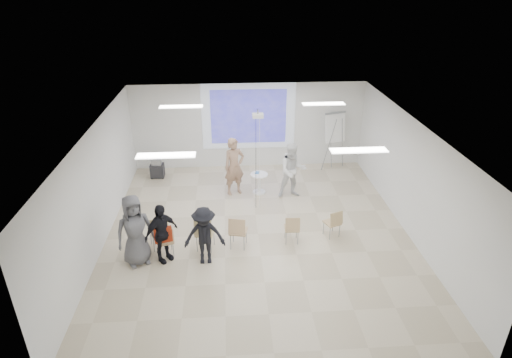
{
  "coord_description": "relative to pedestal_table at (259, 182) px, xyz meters",
  "views": [
    {
      "loc": [
        -0.73,
        -9.64,
        6.35
      ],
      "look_at": [
        0.0,
        0.8,
        1.25
      ],
      "focal_mm": 30.0,
      "sensor_mm": 36.0,
      "label": 1
    }
  ],
  "objects": [
    {
      "name": "laptop",
      "position": [
        -1.58,
        -2.91,
        0.13
      ],
      "size": [
        0.39,
        0.32,
        0.03
      ],
      "primitive_type": "imported",
      "rotation": [
        0.0,
        0.0,
        2.93
      ],
      "color": "black",
      "rests_on": "chair_left_inner"
    },
    {
      "name": "pedestal_table",
      "position": [
        0.0,
        0.0,
        0.0
      ],
      "size": [
        0.69,
        0.69,
        0.68
      ],
      "rotation": [
        0.0,
        0.0,
        -0.31
      ],
      "color": "white",
      "rests_on": "floor"
    },
    {
      "name": "fluor_panel_nw",
      "position": [
        -2.21,
        -0.36,
        2.59
      ],
      "size": [
        1.2,
        0.3,
        0.02
      ],
      "primitive_type": "cube",
      "color": "white",
      "rests_on": "ceiling"
    },
    {
      "name": "chair_center",
      "position": [
        -0.76,
        -2.97,
        0.16
      ],
      "size": [
        0.51,
        0.54,
        0.91
      ],
      "rotation": [
        0.0,
        0.0,
        -0.21
      ],
      "color": "tan",
      "rests_on": "floor"
    },
    {
      "name": "floor",
      "position": [
        -0.21,
        -2.36,
        -0.43
      ],
      "size": [
        8.0,
        9.0,
        0.1
      ],
      "primitive_type": "cube",
      "color": "beige",
      "rests_on": "ground"
    },
    {
      "name": "player_left",
      "position": [
        -0.77,
        0.04,
        0.66
      ],
      "size": [
        0.9,
        0.77,
        2.08
      ],
      "primitive_type": "imported",
      "rotation": [
        0.0,
        0.0,
        0.4
      ],
      "color": "#A17B62",
      "rests_on": "floor"
    },
    {
      "name": "red_jacket",
      "position": [
        -2.54,
        -3.34,
        0.34
      ],
      "size": [
        0.43,
        0.21,
        0.4
      ],
      "primitive_type": "cube",
      "rotation": [
        0.0,
        0.0,
        0.28
      ],
      "color": "#A22C13",
      "rests_on": "chair_left_mid"
    },
    {
      "name": "chair_left_inner",
      "position": [
        -1.59,
        -3.01,
        0.18
      ],
      "size": [
        0.52,
        0.55,
        0.94
      ],
      "rotation": [
        0.0,
        0.0,
        -0.21
      ],
      "color": "tan",
      "rests_on": "floor"
    },
    {
      "name": "chair_right_far",
      "position": [
        1.75,
        -2.64,
        0.09
      ],
      "size": [
        0.49,
        0.51,
        0.8
      ],
      "rotation": [
        0.0,
        0.0,
        0.38
      ],
      "color": "tan",
      "rests_on": "floor"
    },
    {
      "name": "chair_right_inner",
      "position": [
        0.63,
        -2.83,
        0.1
      ],
      "size": [
        0.39,
        0.42,
        0.8
      ],
      "rotation": [
        0.0,
        0.0,
        -0.04
      ],
      "color": "tan",
      "rests_on": "floor"
    },
    {
      "name": "wall_back",
      "position": [
        -0.21,
        2.19,
        1.12
      ],
      "size": [
        8.0,
        0.1,
        3.0
      ],
      "primitive_type": "cube",
      "color": "silver",
      "rests_on": "floor"
    },
    {
      "name": "audience_outer",
      "position": [
        -3.18,
        -3.39,
        0.63
      ],
      "size": [
        1.17,
        1.01,
        2.01
      ],
      "primitive_type": "imported",
      "rotation": [
        0.0,
        0.0,
        0.45
      ],
      "color": "#5E5E63",
      "rests_on": "floor"
    },
    {
      "name": "projection_image",
      "position": [
        -0.21,
        2.11,
        1.47
      ],
      "size": [
        2.6,
        0.01,
        1.9
      ],
      "primitive_type": "cube",
      "color": "#3736BA",
      "rests_on": "wall_back"
    },
    {
      "name": "wall_left",
      "position": [
        -4.26,
        -2.36,
        1.12
      ],
      "size": [
        0.1,
        9.0,
        3.0
      ],
      "primitive_type": "cube",
      "color": "silver",
      "rests_on": "floor"
    },
    {
      "name": "controller_right",
      "position": [
        0.82,
        -0.04,
        0.93
      ],
      "size": [
        0.05,
        0.12,
        0.04
      ],
      "primitive_type": "cube",
      "rotation": [
        0.0,
        0.0,
        0.09
      ],
      "color": "white",
      "rests_on": "player_right"
    },
    {
      "name": "flipchart_easel",
      "position": [
        2.74,
        1.7,
        1.15
      ],
      "size": [
        0.86,
        0.68,
        2.07
      ],
      "rotation": [
        0.0,
        0.0,
        0.29
      ],
      "color": "gray",
      "rests_on": "floor"
    },
    {
      "name": "fluor_panel_ne",
      "position": [
        1.79,
        -0.36,
        2.59
      ],
      "size": [
        1.2,
        0.3,
        0.02
      ],
      "primitive_type": "cube",
      "color": "white",
      "rests_on": "ceiling"
    },
    {
      "name": "wall_right",
      "position": [
        3.84,
        -2.36,
        1.12
      ],
      "size": [
        0.1,
        9.0,
        3.0
      ],
      "primitive_type": "cube",
      "color": "silver",
      "rests_on": "floor"
    },
    {
      "name": "ceiling",
      "position": [
        -0.21,
        -2.36,
        2.67
      ],
      "size": [
        8.0,
        9.0,
        0.1
      ],
      "primitive_type": "cube",
      "color": "white",
      "rests_on": "wall_back"
    },
    {
      "name": "av_cart",
      "position": [
        -3.36,
        1.38,
        -0.07
      ],
      "size": [
        0.46,
        0.37,
        0.68
      ],
      "rotation": [
        0.0,
        0.0,
        -0.02
      ],
      "color": "black",
      "rests_on": "floor"
    },
    {
      "name": "audience_left",
      "position": [
        -2.58,
        -3.34,
        0.5
      ],
      "size": [
        1.16,
        1.14,
        1.75
      ],
      "primitive_type": "imported",
      "rotation": [
        0.0,
        0.0,
        0.74
      ],
      "color": "black",
      "rests_on": "floor"
    },
    {
      "name": "projection_halo",
      "position": [
        -0.21,
        2.12,
        1.47
      ],
      "size": [
        3.2,
        0.01,
        2.3
      ],
      "primitive_type": "cube",
      "color": "silver",
      "rests_on": "wall_back"
    },
    {
      "name": "chair_left_mid",
      "position": [
        -2.52,
        -3.19,
        0.1
      ],
      "size": [
        0.47,
        0.49,
        0.8
      ],
      "rotation": [
        0.0,
        0.0,
        0.28
      ],
      "color": "tan",
      "rests_on": "floor"
    },
    {
      "name": "chair_far_left",
      "position": [
        -2.73,
        -2.83,
        0.17
      ],
      "size": [
        0.57,
        0.59,
        0.93
      ],
      "rotation": [
        0.0,
        0.0,
        0.37
      ],
      "color": "tan",
      "rests_on": "floor"
    },
    {
      "name": "controller_left",
      "position": [
        -0.59,
        0.29,
        0.99
      ],
      "size": [
        0.08,
        0.12,
        0.04
      ],
      "primitive_type": "cube",
      "rotation": [
        0.0,
        0.0,
        0.4
      ],
      "color": "white",
      "rests_on": "player_left"
    },
    {
      "name": "player_right",
      "position": [
        1.0,
        -0.29,
        0.59
      ],
      "size": [
        1.0,
        0.83,
        1.94
      ],
      "primitive_type": "imported",
      "rotation": [
        0.0,
        0.0,
        0.09
      ],
      "color": "white",
      "rests_on": "floor"
    },
    {
      "name": "fluor_panel_sw",
      "position": [
        -2.21,
        -3.86,
        2.59
      ],
      "size": [
        1.2,
        0.3,
        0.02
      ],
      "primitive_type": "cube",
      "color": "white",
      "rests_on": "ceiling"
    },
    {
      "name": "audience_mid",
      "position": [
        -1.56,
        -3.49,
        0.47
      ],
      "size": [
        1.1,
        0.62,
        1.69
      ],
      "primitive_type": "imported",
      "rotation": [
        0.0,
        0.0,
        0.02
      ],
      "color": "black",
      "rests_on": "floor"
    },
    {
      "name": "ceiling_projector",
      "position": [
        -0.11,
        -0.87,
        2.31
      ],
      "size": [
        0.3,
        0.25,
        3.0
      ],
      "color": "white",
      "rests_on": "ceiling"
    },
    {
      "name": "fluor_panel_se",
      "position": [
        1.79,
        -3.86,
        2.59
      ],
      "size": [
        1.2,
        0.3,
        0.02
      ],
      "primitive_type": "cube",
      "color": "white",
      "rests_on": "ceiling"
    }
  ]
}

